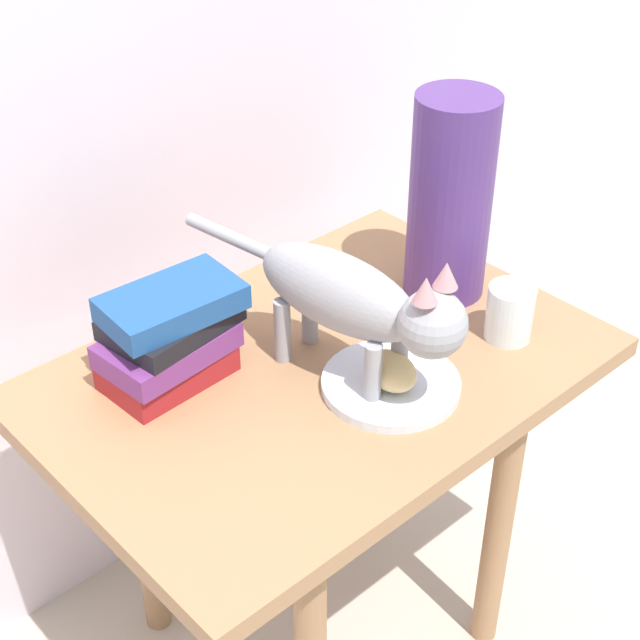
# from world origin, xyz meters

# --- Properties ---
(ground_plane) EXTENTS (6.00, 6.00, 0.00)m
(ground_plane) POSITION_xyz_m (0.00, 0.00, 0.00)
(ground_plane) COLOR #B2A899
(side_table) EXTENTS (0.79, 0.54, 0.58)m
(side_table) POSITION_xyz_m (0.00, 0.00, 0.49)
(side_table) COLOR #9E724C
(side_table) RESTS_ON ground
(plate) EXTENTS (0.19, 0.19, 0.01)m
(plate) POSITION_xyz_m (0.04, -0.10, 0.59)
(plate) COLOR silver
(plate) RESTS_ON side_table
(bread_roll) EXTENTS (0.07, 0.08, 0.05)m
(bread_roll) POSITION_xyz_m (0.03, -0.11, 0.62)
(bread_roll) COLOR #E0BC7A
(bread_roll) RESTS_ON plate
(cat) EXTENTS (0.13, 0.48, 0.23)m
(cat) POSITION_xyz_m (0.02, -0.05, 0.72)
(cat) COLOR #99999E
(cat) RESTS_ON side_table
(book_stack) EXTENTS (0.20, 0.14, 0.14)m
(book_stack) POSITION_xyz_m (-0.17, 0.12, 0.65)
(book_stack) COLOR maroon
(book_stack) RESTS_ON side_table
(green_vase) EXTENTS (0.13, 0.13, 0.32)m
(green_vase) POSITION_xyz_m (0.28, 0.02, 0.74)
(green_vase) COLOR #4C2D72
(green_vase) RESTS_ON side_table
(candle_jar) EXTENTS (0.07, 0.07, 0.08)m
(candle_jar) POSITION_xyz_m (0.25, -0.13, 0.62)
(candle_jar) COLOR silver
(candle_jar) RESTS_ON side_table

